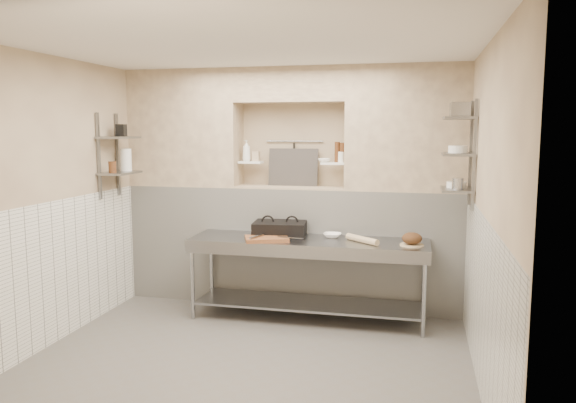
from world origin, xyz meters
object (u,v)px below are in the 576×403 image
(prep_table, at_px, (308,263))
(rolling_pin, at_px, (362,239))
(cutting_board, at_px, (267,239))
(bowl_alcove, at_px, (324,160))
(panini_press, at_px, (280,229))
(bread_loaf, at_px, (412,238))
(mixing_bowl, at_px, (332,235))
(jug_left, at_px, (126,160))
(bottle_soap, at_px, (247,151))

(prep_table, xyz_separation_m, rolling_pin, (0.59, -0.03, 0.29))
(cutting_board, distance_m, bowl_alcove, 1.19)
(panini_press, relative_size, bread_loaf, 3.03)
(mixing_bowl, bearing_deg, jug_left, -175.89)
(prep_table, distance_m, jug_left, 2.42)
(panini_press, distance_m, cutting_board, 0.32)
(prep_table, bearing_deg, bowl_alcove, 82.14)
(prep_table, relative_size, cutting_board, 5.70)
(bottle_soap, xyz_separation_m, bowl_alcove, (0.94, 0.01, -0.10))
(bowl_alcove, relative_size, jug_left, 0.55)
(prep_table, height_order, bread_loaf, bread_loaf)
(prep_table, bearing_deg, mixing_bowl, 37.29)
(prep_table, xyz_separation_m, cutting_board, (-0.43, -0.15, 0.28))
(bottle_soap, relative_size, jug_left, 0.97)
(prep_table, height_order, panini_press, panini_press)
(bowl_alcove, xyz_separation_m, jug_left, (-2.23, -0.55, 0.01))
(rolling_pin, height_order, bottle_soap, bottle_soap)
(bread_loaf, bearing_deg, jug_left, 178.68)
(prep_table, bearing_deg, jug_left, 179.72)
(prep_table, relative_size, mixing_bowl, 12.96)
(panini_press, xyz_separation_m, bottle_soap, (-0.51, 0.40, 0.86))
(panini_press, relative_size, rolling_pin, 1.38)
(bread_loaf, relative_size, jug_left, 0.80)
(prep_table, relative_size, bottle_soap, 10.35)
(prep_table, height_order, bowl_alcove, bowl_alcove)
(rolling_pin, relative_size, bowl_alcove, 3.19)
(prep_table, height_order, mixing_bowl, mixing_bowl)
(bread_loaf, distance_m, bottle_soap, 2.24)
(cutting_board, relative_size, bread_loaf, 2.21)
(mixing_bowl, height_order, jug_left, jug_left)
(bottle_soap, bearing_deg, rolling_pin, -21.79)
(prep_table, relative_size, bowl_alcove, 18.39)
(rolling_pin, distance_m, bowl_alcove, 1.12)
(bread_loaf, xyz_separation_m, bottle_soap, (-1.97, 0.62, 0.86))
(panini_press, relative_size, cutting_board, 1.37)
(rolling_pin, xyz_separation_m, bread_loaf, (0.52, -0.04, 0.04))
(jug_left, bearing_deg, bread_loaf, -1.32)
(rolling_pin, bearing_deg, jug_left, 179.18)
(prep_table, xyz_separation_m, mixing_bowl, (0.24, 0.18, 0.28))
(panini_press, xyz_separation_m, rolling_pin, (0.94, -0.18, -0.04))
(cutting_board, bearing_deg, bottle_soap, 121.89)
(bowl_alcove, distance_m, jug_left, 2.30)
(cutting_board, height_order, mixing_bowl, mixing_bowl)
(cutting_board, distance_m, bottle_soap, 1.23)
(rolling_pin, bearing_deg, bowl_alcove, 130.93)
(rolling_pin, bearing_deg, cutting_board, -173.28)
(mixing_bowl, height_order, bread_loaf, bread_loaf)
(cutting_board, xyz_separation_m, bottle_soap, (-0.44, 0.70, 0.92))
(bread_loaf, bearing_deg, prep_table, 176.65)
(panini_press, height_order, jug_left, jug_left)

